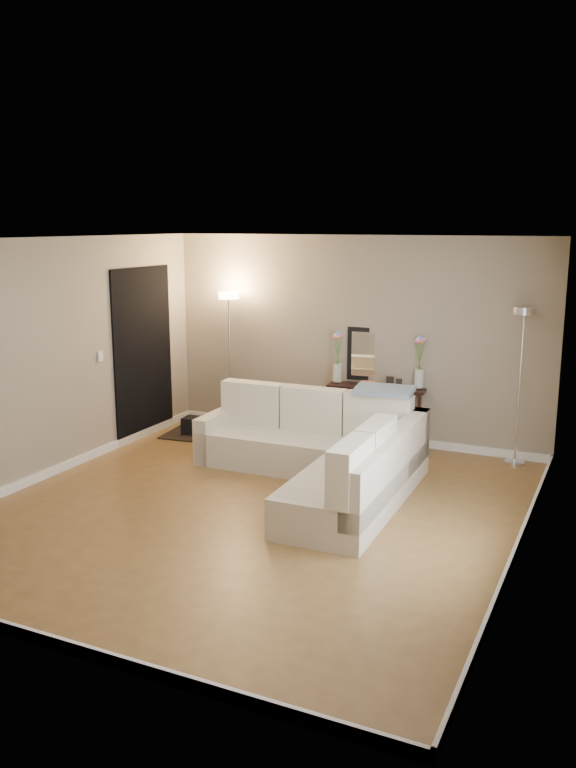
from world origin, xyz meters
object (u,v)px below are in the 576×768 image
at_px(sectional_sofa, 325,454).
at_px(floor_lamp_lit, 229,333).
at_px(console_table, 370,411).
at_px(floor_lamp_unlit, 522,355).

xyz_separation_m(sectional_sofa, floor_lamp_lit, (-2.01, 1.50, 0.97)).
height_order(console_table, floor_lamp_lit, floor_lamp_lit).
relative_size(floor_lamp_lit, floor_lamp_unlit, 1.01).
bearing_deg(floor_lamp_unlit, sectional_sofa, -138.69).
distance_m(console_table, floor_lamp_lit, 2.15).
height_order(sectional_sofa, floor_lamp_lit, floor_lamp_lit).
bearing_deg(sectional_sofa, floor_lamp_lit, 143.17).
xyz_separation_m(sectional_sofa, console_table, (-0.05, 1.61, 0.09)).
distance_m(sectional_sofa, floor_lamp_unlit, 2.52).
bearing_deg(console_table, floor_lamp_lit, -176.77).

